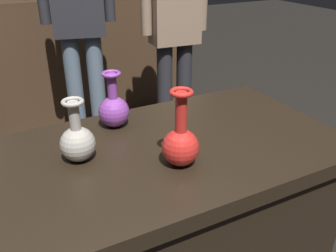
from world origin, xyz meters
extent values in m
cube|color=black|center=(0.00, 0.00, 0.38)|extent=(1.10, 0.59, 0.75)
cube|color=black|center=(0.00, 0.00, 0.78)|extent=(1.20, 0.64, 0.05)
cube|color=#422D1E|center=(0.00, 2.20, 0.47)|extent=(2.60, 0.40, 0.95)
cube|color=#422D1E|center=(0.00, 2.20, 0.97)|extent=(2.60, 0.40, 0.04)
sphere|color=red|center=(0.02, -0.11, 0.85)|extent=(0.11, 0.11, 0.11)
cylinder|color=red|center=(0.02, -0.11, 0.96)|extent=(0.03, 0.03, 0.12)
torus|color=red|center=(0.02, -0.11, 1.02)|extent=(0.06, 0.06, 0.01)
sphere|color=gray|center=(-0.23, 0.05, 0.85)|extent=(0.10, 0.10, 0.10)
cylinder|color=gray|center=(-0.23, 0.05, 0.94)|extent=(0.03, 0.03, 0.09)
torus|color=gray|center=(-0.23, 0.05, 0.98)|extent=(0.06, 0.06, 0.01)
sphere|color=#7A388E|center=(-0.06, 0.21, 0.85)|extent=(0.11, 0.11, 0.11)
cylinder|color=#7A388E|center=(-0.06, 0.21, 0.94)|extent=(0.03, 0.03, 0.09)
torus|color=#7A388E|center=(-0.06, 0.21, 0.99)|extent=(0.06, 0.06, 0.01)
cylinder|color=#232328|center=(0.85, 1.30, 0.38)|extent=(0.11, 0.11, 0.76)
cylinder|color=#232328|center=(0.70, 1.31, 0.38)|extent=(0.11, 0.11, 0.76)
cylinder|color=slate|center=(0.25, 1.47, 0.42)|extent=(0.11, 0.11, 0.83)
cylinder|color=slate|center=(0.10, 1.51, 0.42)|extent=(0.11, 0.11, 0.83)
camera|label=1|loc=(-0.42, -0.88, 1.37)|focal=39.13mm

